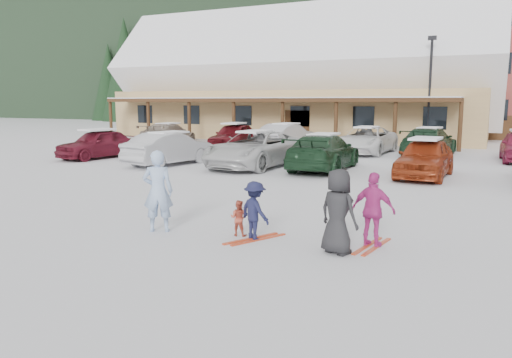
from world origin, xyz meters
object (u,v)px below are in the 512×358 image
at_px(parked_car_7, 168,134).
at_px(parked_car_11, 429,142).
at_px(lamp_post, 430,86).
at_px(adult_skier, 158,191).
at_px(day_lodge, 296,87).
at_px(parked_car_9, 286,137).
at_px(child_magenta, 373,210).
at_px(parked_car_10, 366,140).
at_px(parked_car_1, 169,149).
at_px(parked_car_8, 234,136).
at_px(child_navy, 255,211).
at_px(parked_car_3, 323,152).
at_px(parked_car_4, 425,158).
at_px(toddler_red, 239,218).
at_px(bystander_dark, 338,212).
at_px(parked_car_0, 98,144).
at_px(parked_car_2, 255,149).

relative_size(parked_car_7, parked_car_11, 0.97).
relative_size(lamp_post, adult_skier, 3.76).
relative_size(day_lodge, parked_car_9, 6.23).
bearing_deg(child_magenta, parked_car_10, -67.61).
relative_size(child_magenta, parked_car_1, 0.33).
bearing_deg(day_lodge, parked_car_8, -87.57).
xyz_separation_m(child_navy, parked_car_3, (-1.99, 10.72, 0.14)).
distance_m(parked_car_7, parked_car_8, 5.03).
bearing_deg(parked_car_4, parked_car_10, 120.24).
relative_size(toddler_red, bystander_dark, 0.48).
relative_size(parked_car_7, parked_car_10, 0.95).
xyz_separation_m(toddler_red, parked_car_0, (-13.05, 9.92, 0.34)).
bearing_deg(parked_car_4, toddler_red, -100.79).
relative_size(parked_car_3, parked_car_8, 1.13).
distance_m(adult_skier, parked_car_1, 11.71).
distance_m(parked_car_8, parked_car_10, 7.67).
bearing_deg(parked_car_10, parked_car_8, -168.78).
relative_size(child_navy, parked_car_11, 0.24).
bearing_deg(adult_skier, parked_car_8, -94.69).
distance_m(toddler_red, parked_car_11, 18.14).
bearing_deg(adult_skier, parked_car_4, -139.17).
relative_size(bystander_dark, parked_car_1, 0.36).
distance_m(parked_car_1, parked_car_11, 13.34).
bearing_deg(parked_car_7, bystander_dark, 125.10).
bearing_deg(parked_car_7, lamp_post, -165.76).
relative_size(parked_car_2, parked_car_9, 1.20).
height_order(toddler_red, parked_car_10, parked_car_10).
distance_m(child_navy, parked_car_7, 22.76).
height_order(parked_car_1, parked_car_10, parked_car_1).
height_order(day_lodge, parked_car_10, day_lodge).
relative_size(parked_car_0, parked_car_4, 0.99).
relative_size(day_lodge, bystander_dark, 18.21).
distance_m(child_magenta, parked_car_8, 20.32).
relative_size(parked_car_4, parked_car_8, 0.94).
bearing_deg(child_navy, parked_car_3, -53.06).
relative_size(toddler_red, parked_car_0, 0.18).
bearing_deg(adult_skier, parked_car_7, -82.89).
xyz_separation_m(parked_car_8, parked_car_11, (10.84, 1.13, -0.04)).
xyz_separation_m(adult_skier, toddler_red, (1.74, 0.43, -0.51)).
xyz_separation_m(lamp_post, adult_skier, (-2.78, -23.87, -2.87)).
height_order(lamp_post, parked_car_0, lamp_post).
relative_size(bystander_dark, parked_car_2, 0.29).
relative_size(parked_car_1, parked_car_3, 0.86).
bearing_deg(child_navy, lamp_post, -65.01).
relative_size(child_navy, parked_car_8, 0.27).
bearing_deg(parked_car_1, child_magenta, 151.06).
height_order(lamp_post, parked_car_2, lamp_post).
height_order(day_lodge, toddler_red, day_lodge).
xyz_separation_m(child_navy, parked_car_10, (-1.93, 18.08, 0.12)).
distance_m(child_magenta, parked_car_11, 17.69).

